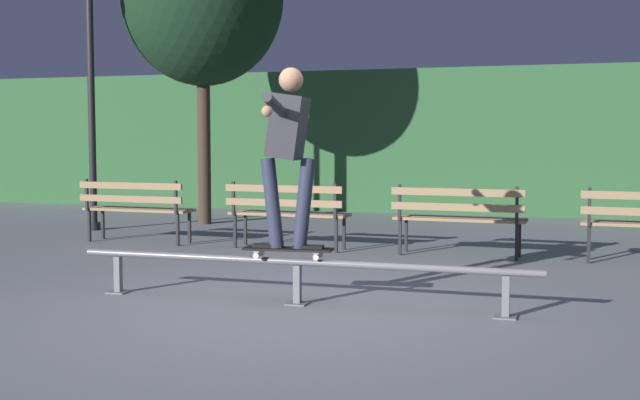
{
  "coord_description": "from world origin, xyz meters",
  "views": [
    {
      "loc": [
        2.22,
        -6.26,
        1.44
      ],
      "look_at": [
        -0.04,
        1.02,
        0.85
      ],
      "focal_mm": 44.78,
      "sensor_mm": 36.0,
      "label": 1
    }
  ],
  "objects_px": {
    "park_bench_leftmost": "(135,204)",
    "park_bench_left_center": "(287,208)",
    "park_bench_right_center": "(458,213)",
    "skateboarder": "(288,142)",
    "lamp_post_left": "(91,71)",
    "grind_rail": "(297,269)",
    "skateboard": "(288,250)"
  },
  "relations": [
    {
      "from": "skateboarder",
      "to": "park_bench_left_center",
      "type": "bearing_deg",
      "value": 109.92
    },
    {
      "from": "grind_rail",
      "to": "park_bench_leftmost",
      "type": "bearing_deg",
      "value": 137.17
    },
    {
      "from": "skateboarder",
      "to": "park_bench_right_center",
      "type": "distance_m",
      "value": 3.48
    },
    {
      "from": "park_bench_leftmost",
      "to": "lamp_post_left",
      "type": "distance_m",
      "value": 2.71
    },
    {
      "from": "skateboard",
      "to": "skateboarder",
      "type": "bearing_deg",
      "value": 5.53
    },
    {
      "from": "park_bench_leftmost",
      "to": "park_bench_right_center",
      "type": "bearing_deg",
      "value": 0.0
    },
    {
      "from": "grind_rail",
      "to": "skateboarder",
      "type": "xyz_separation_m",
      "value": [
        -0.08,
        0.0,
        1.1
      ]
    },
    {
      "from": "park_bench_leftmost",
      "to": "park_bench_right_center",
      "type": "distance_m",
      "value": 4.42
    },
    {
      "from": "park_bench_left_center",
      "to": "grind_rail",
      "type": "bearing_deg",
      "value": -68.81
    },
    {
      "from": "park_bench_left_center",
      "to": "lamp_post_left",
      "type": "bearing_deg",
      "value": 161.76
    },
    {
      "from": "grind_rail",
      "to": "park_bench_left_center",
      "type": "xyz_separation_m",
      "value": [
        -1.24,
        3.2,
        0.22
      ]
    },
    {
      "from": "grind_rail",
      "to": "lamp_post_left",
      "type": "distance_m",
      "value": 6.93
    },
    {
      "from": "grind_rail",
      "to": "skateboarder",
      "type": "distance_m",
      "value": 1.1
    },
    {
      "from": "park_bench_left_center",
      "to": "lamp_post_left",
      "type": "relative_size",
      "value": 0.41
    },
    {
      "from": "skateboard",
      "to": "park_bench_left_center",
      "type": "xyz_separation_m",
      "value": [
        -1.16,
        3.2,
        0.06
      ]
    },
    {
      "from": "grind_rail",
      "to": "lamp_post_left",
      "type": "relative_size",
      "value": 1.07
    },
    {
      "from": "skateboard",
      "to": "park_bench_right_center",
      "type": "relative_size",
      "value": 0.49
    },
    {
      "from": "grind_rail",
      "to": "skateboard",
      "type": "bearing_deg",
      "value": 180.0
    },
    {
      "from": "skateboarder",
      "to": "park_bench_right_center",
      "type": "height_order",
      "value": "skateboarder"
    },
    {
      "from": "park_bench_leftmost",
      "to": "park_bench_left_center",
      "type": "xyz_separation_m",
      "value": [
        2.21,
        0.0,
        0.0
      ]
    },
    {
      "from": "park_bench_left_center",
      "to": "park_bench_right_center",
      "type": "bearing_deg",
      "value": 0.0
    },
    {
      "from": "park_bench_right_center",
      "to": "park_bench_leftmost",
      "type": "bearing_deg",
      "value": 180.0
    },
    {
      "from": "skateboarder",
      "to": "lamp_post_left",
      "type": "xyz_separation_m",
      "value": [
        -4.82,
        4.4,
        1.07
      ]
    },
    {
      "from": "grind_rail",
      "to": "park_bench_right_center",
      "type": "relative_size",
      "value": 2.58
    },
    {
      "from": "lamp_post_left",
      "to": "park_bench_right_center",
      "type": "bearing_deg",
      "value": -11.6
    },
    {
      "from": "skateboarder",
      "to": "park_bench_left_center",
      "type": "xyz_separation_m",
      "value": [
        -1.16,
        3.2,
        -0.87
      ]
    },
    {
      "from": "skateboarder",
      "to": "park_bench_leftmost",
      "type": "distance_m",
      "value": 4.73
    },
    {
      "from": "grind_rail",
      "to": "park_bench_leftmost",
      "type": "distance_m",
      "value": 4.71
    },
    {
      "from": "skateboarder",
      "to": "park_bench_right_center",
      "type": "relative_size",
      "value": 0.96
    },
    {
      "from": "park_bench_leftmost",
      "to": "lamp_post_left",
      "type": "xyz_separation_m",
      "value": [
        -1.45,
        1.2,
        1.94
      ]
    },
    {
      "from": "grind_rail",
      "to": "park_bench_left_center",
      "type": "relative_size",
      "value": 2.58
    },
    {
      "from": "park_bench_leftmost",
      "to": "park_bench_right_center",
      "type": "xyz_separation_m",
      "value": [
        4.42,
        0.0,
        0.0
      ]
    }
  ]
}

